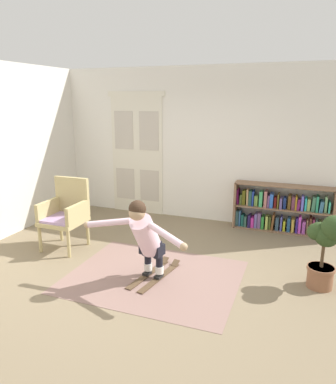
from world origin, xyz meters
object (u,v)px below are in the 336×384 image
at_px(bookshelf, 281,211).
at_px(wicker_chair, 66,212).
at_px(person_skier, 145,234).
at_px(potted_plant, 325,245).
at_px(skis_pair, 155,274).

height_order(bookshelf, wicker_chair, wicker_chair).
xyz_separation_m(bookshelf, person_skier, (-1.48, -2.59, 0.29)).
bearing_deg(potted_plant, bookshelf, 108.10).
distance_m(potted_plant, person_skier, 2.22).
relative_size(potted_plant, skis_pair, 0.98).
xyz_separation_m(potted_plant, person_skier, (-2.11, -0.68, 0.10)).
bearing_deg(skis_pair, wicker_chair, 165.75).
relative_size(bookshelf, wicker_chair, 1.54).
xyz_separation_m(bookshelf, skis_pair, (-1.45, -2.37, -0.36)).
xyz_separation_m(wicker_chair, person_skier, (1.65, -0.65, 0.08)).
height_order(bookshelf, person_skier, person_skier).
height_order(skis_pair, person_skier, person_skier).
relative_size(wicker_chair, skis_pair, 1.12).
bearing_deg(potted_plant, skis_pair, -167.34).
distance_m(bookshelf, person_skier, 2.99).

